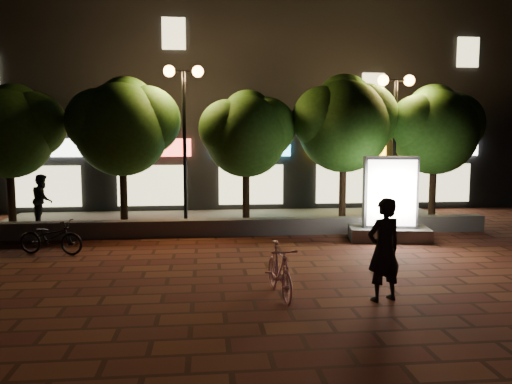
{
  "coord_description": "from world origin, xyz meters",
  "views": [
    {
      "loc": [
        -0.87,
        -11.03,
        2.95
      ],
      "look_at": [
        0.43,
        1.5,
        1.6
      ],
      "focal_mm": 34.88,
      "sensor_mm": 36.0,
      "label": 1
    }
  ],
  "objects": [
    {
      "name": "ground",
      "position": [
        0.0,
        0.0,
        0.0
      ],
      "size": [
        80.0,
        80.0,
        0.0
      ],
      "primitive_type": "plane",
      "color": "#582A1B",
      "rests_on": "ground"
    },
    {
      "name": "retaining_wall",
      "position": [
        0.0,
        4.0,
        0.25
      ],
      "size": [
        16.0,
        0.45,
        0.5
      ],
      "primitive_type": "cube",
      "color": "#615F5A",
      "rests_on": "ground"
    },
    {
      "name": "sidewalk",
      "position": [
        0.0,
        6.5,
        0.04
      ],
      "size": [
        16.0,
        5.0,
        0.08
      ],
      "primitive_type": "cube",
      "color": "#615F5A",
      "rests_on": "ground"
    },
    {
      "name": "building_block",
      "position": [
        -0.01,
        12.99,
        5.0
      ],
      "size": [
        28.0,
        8.12,
        11.3
      ],
      "color": "black",
      "rests_on": "ground"
    },
    {
      "name": "tree_far_left",
      "position": [
        -6.95,
        5.46,
        3.29
      ],
      "size": [
        3.36,
        2.8,
        4.63
      ],
      "color": "black",
      "rests_on": "sidewalk"
    },
    {
      "name": "tree_left",
      "position": [
        -3.45,
        5.46,
        3.44
      ],
      "size": [
        3.6,
        3.0,
        4.89
      ],
      "color": "black",
      "rests_on": "sidewalk"
    },
    {
      "name": "tree_mid",
      "position": [
        0.55,
        5.46,
        3.22
      ],
      "size": [
        3.24,
        2.7,
        4.5
      ],
      "color": "black",
      "rests_on": "sidewalk"
    },
    {
      "name": "tree_right",
      "position": [
        3.86,
        5.46,
        3.57
      ],
      "size": [
        3.72,
        3.1,
        5.07
      ],
      "color": "black",
      "rests_on": "sidewalk"
    },
    {
      "name": "tree_far_right",
      "position": [
        7.05,
        5.46,
        3.37
      ],
      "size": [
        3.48,
        2.9,
        4.76
      ],
      "color": "black",
      "rests_on": "sidewalk"
    },
    {
      "name": "street_lamp_left",
      "position": [
        -1.5,
        5.2,
        4.03
      ],
      "size": [
        1.26,
        0.36,
        5.18
      ],
      "color": "black",
      "rests_on": "sidewalk"
    },
    {
      "name": "street_lamp_right",
      "position": [
        5.5,
        5.2,
        3.89
      ],
      "size": [
        1.26,
        0.36,
        4.98
      ],
      "color": "black",
      "rests_on": "sidewalk"
    },
    {
      "name": "ad_kiosk",
      "position": [
        4.47,
        2.79,
        0.99
      ],
      "size": [
        2.43,
        1.52,
        2.45
      ],
      "color": "#615F5A",
      "rests_on": "ground"
    },
    {
      "name": "scooter_pink",
      "position": [
        0.5,
        -2.06,
        0.5
      ],
      "size": [
        0.65,
        1.72,
        1.01
      ],
      "primitive_type": "imported",
      "rotation": [
        0.0,
        0.0,
        0.11
      ],
      "color": "pink",
      "rests_on": "ground"
    },
    {
      "name": "rider",
      "position": [
        2.35,
        -2.47,
        0.95
      ],
      "size": [
        0.79,
        0.63,
        1.9
      ],
      "primitive_type": "imported",
      "rotation": [
        0.0,
        0.0,
        3.44
      ],
      "color": "black",
      "rests_on": "ground"
    },
    {
      "name": "scooter_parked",
      "position": [
        -4.8,
        1.94,
        0.45
      ],
      "size": [
        1.8,
        1.0,
        0.9
      ],
      "primitive_type": "imported",
      "rotation": [
        0.0,
        0.0,
        1.32
      ],
      "color": "black",
      "rests_on": "ground"
    },
    {
      "name": "pedestrian",
      "position": [
        -6.29,
        6.14,
        0.93
      ],
      "size": [
        0.78,
        0.93,
        1.7
      ],
      "primitive_type": "imported",
      "rotation": [
        0.0,
        0.0,
        1.76
      ],
      "color": "black",
      "rests_on": "sidewalk"
    }
  ]
}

